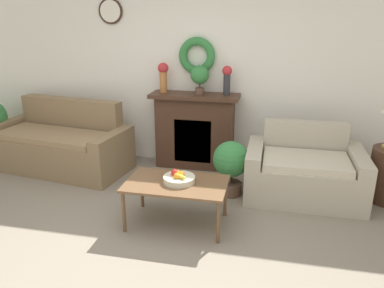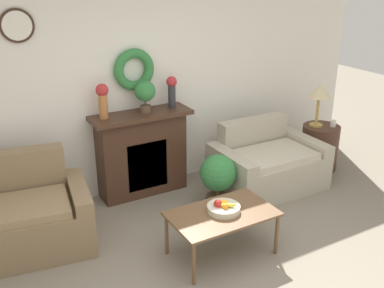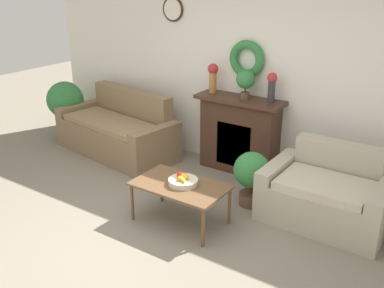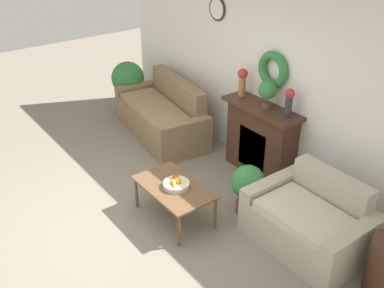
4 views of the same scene
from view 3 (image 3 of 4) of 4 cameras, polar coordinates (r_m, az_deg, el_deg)
name	(u,v)px [view 3 (image 3 of 4)]	position (r m, az deg, el deg)	size (l,w,h in m)	color
ground_plane	(129,245)	(4.70, -7.95, -12.58)	(16.00, 16.00, 0.00)	gray
wall_back	(247,70)	(6.05, 7.02, 9.26)	(6.80, 0.18, 2.70)	white
fireplace	(239,134)	(6.09, 6.03, 1.24)	(1.19, 0.41, 1.04)	#42281C
couch_left	(118,132)	(6.82, -9.35, 1.53)	(2.02, 1.13, 0.92)	#846B4C
loveseat_right	(327,195)	(5.16, 16.74, -6.24)	(1.32, 0.91, 0.81)	#B2A893
coffee_table	(180,188)	(4.84, -1.50, -5.57)	(1.01, 0.61, 0.46)	brown
fruit_bowl	(183,181)	(4.80, -1.17, -4.68)	(0.32, 0.32, 0.12)	beige
vase_on_mantel_left	(213,76)	(6.09, 2.68, 8.66)	(0.14, 0.14, 0.40)	#AD6B38
vase_on_mantel_right	(272,85)	(5.70, 10.09, 7.37)	(0.13, 0.13, 0.38)	#2D2D33
potted_plant_on_mantel	(246,81)	(5.83, 6.82, 8.01)	(0.25, 0.25, 0.38)	brown
potted_plant_floor_by_couch	(65,102)	(7.60, -15.78, 5.18)	(0.59, 0.59, 0.92)	brown
potted_plant_floor_by_loveseat	(252,174)	(5.24, 7.57, -3.76)	(0.42, 0.42, 0.66)	brown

